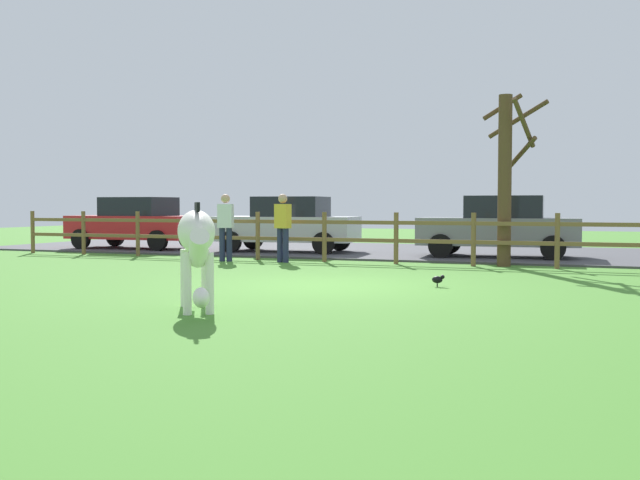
{
  "coord_description": "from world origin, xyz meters",
  "views": [
    {
      "loc": [
        4.64,
        -11.89,
        1.38
      ],
      "look_at": [
        -0.56,
        1.09,
        0.72
      ],
      "focal_mm": 42.16,
      "sensor_mm": 36.0,
      "label": 1
    }
  ],
  "objects_px": {
    "bare_tree": "(506,173)",
    "crow_on_grass": "(438,279)",
    "visitor_right_of_tree": "(226,224)",
    "parked_car_silver": "(288,224)",
    "parked_car_grey": "(500,226)",
    "visitor_left_of_tree": "(283,225)",
    "zebra": "(197,240)",
    "parked_car_red": "(136,222)"
  },
  "relations": [
    {
      "from": "bare_tree",
      "to": "crow_on_grass",
      "type": "distance_m",
      "value": 5.15
    },
    {
      "from": "bare_tree",
      "to": "visitor_right_of_tree",
      "type": "distance_m",
      "value": 6.74
    },
    {
      "from": "parked_car_silver",
      "to": "parked_car_grey",
      "type": "distance_m",
      "value": 5.93
    },
    {
      "from": "parked_car_silver",
      "to": "visitor_left_of_tree",
      "type": "bearing_deg",
      "value": -67.64
    },
    {
      "from": "bare_tree",
      "to": "parked_car_grey",
      "type": "distance_m",
      "value": 2.7
    },
    {
      "from": "visitor_left_of_tree",
      "to": "zebra",
      "type": "bearing_deg",
      "value": -73.06
    },
    {
      "from": "crow_on_grass",
      "to": "visitor_right_of_tree",
      "type": "bearing_deg",
      "value": 148.72
    },
    {
      "from": "zebra",
      "to": "visitor_left_of_tree",
      "type": "height_order",
      "value": "visitor_left_of_tree"
    },
    {
      "from": "zebra",
      "to": "visitor_right_of_tree",
      "type": "height_order",
      "value": "visitor_right_of_tree"
    },
    {
      "from": "parked_car_grey",
      "to": "visitor_right_of_tree",
      "type": "bearing_deg",
      "value": -150.93
    },
    {
      "from": "zebra",
      "to": "parked_car_grey",
      "type": "distance_m",
      "value": 11.32
    },
    {
      "from": "bare_tree",
      "to": "parked_car_grey",
      "type": "bearing_deg",
      "value": 101.4
    },
    {
      "from": "bare_tree",
      "to": "zebra",
      "type": "height_order",
      "value": "bare_tree"
    },
    {
      "from": "crow_on_grass",
      "to": "parked_car_grey",
      "type": "xyz_separation_m",
      "value": [
        -0.02,
        7.09,
        0.72
      ]
    },
    {
      "from": "parked_car_red",
      "to": "visitor_right_of_tree",
      "type": "relative_size",
      "value": 2.46
    },
    {
      "from": "crow_on_grass",
      "to": "parked_car_silver",
      "type": "relative_size",
      "value": 0.05
    },
    {
      "from": "parked_car_silver",
      "to": "parked_car_grey",
      "type": "height_order",
      "value": "same"
    },
    {
      "from": "bare_tree",
      "to": "parked_car_red",
      "type": "xyz_separation_m",
      "value": [
        -11.35,
        2.02,
        -1.24
      ]
    },
    {
      "from": "zebra",
      "to": "visitor_left_of_tree",
      "type": "distance_m",
      "value": 8.3
    },
    {
      "from": "parked_car_red",
      "to": "visitor_right_of_tree",
      "type": "height_order",
      "value": "visitor_right_of_tree"
    },
    {
      "from": "bare_tree",
      "to": "visitor_right_of_tree",
      "type": "bearing_deg",
      "value": -171.05
    },
    {
      "from": "parked_car_red",
      "to": "visitor_right_of_tree",
      "type": "distance_m",
      "value": 5.68
    },
    {
      "from": "parked_car_silver",
      "to": "visitor_right_of_tree",
      "type": "height_order",
      "value": "visitor_right_of_tree"
    },
    {
      "from": "parked_car_red",
      "to": "parked_car_grey",
      "type": "relative_size",
      "value": 0.98
    },
    {
      "from": "zebra",
      "to": "visitor_left_of_tree",
      "type": "relative_size",
      "value": 1.02
    },
    {
      "from": "bare_tree",
      "to": "visitor_left_of_tree",
      "type": "xyz_separation_m",
      "value": [
        -5.13,
        -0.81,
        -1.18
      ]
    },
    {
      "from": "crow_on_grass",
      "to": "visitor_right_of_tree",
      "type": "distance_m",
      "value": 7.19
    },
    {
      "from": "crow_on_grass",
      "to": "visitor_left_of_tree",
      "type": "relative_size",
      "value": 0.13
    },
    {
      "from": "parked_car_grey",
      "to": "visitor_left_of_tree",
      "type": "xyz_separation_m",
      "value": [
        -4.65,
        -3.16,
        0.06
      ]
    },
    {
      "from": "parked_car_red",
      "to": "visitor_left_of_tree",
      "type": "relative_size",
      "value": 2.46
    },
    {
      "from": "visitor_left_of_tree",
      "to": "visitor_right_of_tree",
      "type": "distance_m",
      "value": 1.45
    },
    {
      "from": "crow_on_grass",
      "to": "parked_car_silver",
      "type": "xyz_separation_m",
      "value": [
        -5.95,
        7.05,
        0.72
      ]
    },
    {
      "from": "crow_on_grass",
      "to": "visitor_right_of_tree",
      "type": "height_order",
      "value": "visitor_right_of_tree"
    },
    {
      "from": "zebra",
      "to": "parked_car_red",
      "type": "height_order",
      "value": "parked_car_red"
    },
    {
      "from": "zebra",
      "to": "parked_car_grey",
      "type": "relative_size",
      "value": 0.41
    },
    {
      "from": "parked_car_silver",
      "to": "visitor_right_of_tree",
      "type": "distance_m",
      "value": 3.34
    },
    {
      "from": "crow_on_grass",
      "to": "visitor_right_of_tree",
      "type": "relative_size",
      "value": 0.13
    },
    {
      "from": "visitor_left_of_tree",
      "to": "visitor_right_of_tree",
      "type": "bearing_deg",
      "value": -171.1
    },
    {
      "from": "parked_car_red",
      "to": "parked_car_grey",
      "type": "xyz_separation_m",
      "value": [
        10.87,
        0.33,
        0.0
      ]
    },
    {
      "from": "bare_tree",
      "to": "parked_car_red",
      "type": "relative_size",
      "value": 0.97
    },
    {
      "from": "visitor_left_of_tree",
      "to": "visitor_right_of_tree",
      "type": "relative_size",
      "value": 1.0
    },
    {
      "from": "parked_car_silver",
      "to": "visitor_left_of_tree",
      "type": "relative_size",
      "value": 2.52
    }
  ]
}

